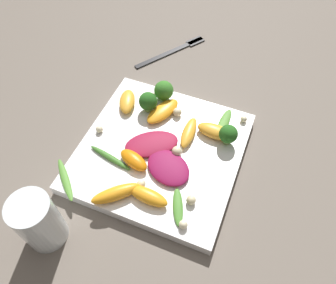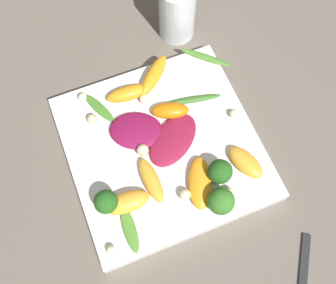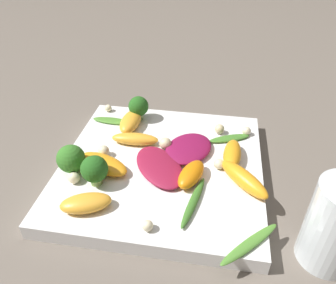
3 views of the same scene
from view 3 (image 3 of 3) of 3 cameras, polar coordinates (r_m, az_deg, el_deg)
The scene contains 26 objects.
ground_plane at distance 0.47m, azimuth -1.09°, elevation -5.49°, with size 2.40×2.40×0.00m, color #6B6056.
plate at distance 0.46m, azimuth -1.11°, elevation -4.50°, with size 0.27×0.27×0.02m.
radicchio_leaf_0 at distance 0.44m, azimuth -1.86°, elevation -4.24°, with size 0.11×0.10×0.01m.
radicchio_leaf_1 at distance 0.47m, azimuth 3.57°, elevation -1.10°, with size 0.10×0.09×0.01m.
orange_segment_0 at distance 0.52m, azimuth -6.52°, elevation 3.58°, with size 0.07×0.03×0.02m.
orange_segment_1 at distance 0.42m, azimuth 13.08°, elevation -6.28°, with size 0.07×0.07×0.02m.
orange_segment_2 at distance 0.40m, azimuth -14.12°, elevation -10.28°, with size 0.05×0.07×0.02m.
orange_segment_3 at distance 0.42m, azimuth 4.07°, elevation -5.61°, with size 0.06×0.04×0.02m.
orange_segment_4 at distance 0.48m, azimuth -5.76°, elevation 0.53°, with size 0.03×0.07×0.02m.
orange_segment_5 at distance 0.46m, azimuth 11.12°, elevation -2.16°, with size 0.07×0.03×0.02m.
orange_segment_6 at distance 0.45m, azimuth -11.24°, elevation -3.75°, with size 0.06×0.08×0.02m.
broccoli_floret_0 at distance 0.53m, azimuth -5.16°, elevation 6.11°, with size 0.03×0.03×0.04m.
broccoli_floret_1 at distance 0.42m, azimuth -12.69°, elevation -4.72°, with size 0.03×0.03×0.04m.
broccoli_floret_2 at distance 0.44m, azimuth -16.53°, elevation -2.86°, with size 0.04×0.04×0.04m.
arugula_sprig_0 at distance 0.54m, azimuth -9.63°, elevation 3.66°, with size 0.02×0.07×0.00m.
arugula_sprig_1 at distance 0.50m, azimuth 10.64°, elevation 0.64°, with size 0.04×0.06×0.01m.
arugula_sprig_2 at distance 0.40m, azimuth 4.45°, elevation -10.29°, with size 0.09×0.03×0.01m.
arugula_sprig_3 at distance 0.37m, azimuth 14.05°, elevation -16.83°, with size 0.07×0.07×0.01m.
macadamia_nut_0 at distance 0.52m, azimuth 13.50°, elevation 1.86°, with size 0.01×0.01×0.01m.
macadamia_nut_1 at distance 0.47m, azimuth -11.20°, elevation -1.63°, with size 0.02×0.02×0.02m.
macadamia_nut_2 at distance 0.45m, azimuth 8.87°, elevation -3.71°, with size 0.01×0.01×0.01m.
macadamia_nut_3 at distance 0.57m, azimuth -10.39°, elevation 5.83°, with size 0.01×0.01×0.01m.
macadamia_nut_4 at distance 0.47m, azimuth -0.93°, elevation -0.24°, with size 0.02×0.02×0.02m.
macadamia_nut_5 at distance 0.51m, azimuth 8.94°, elevation 2.25°, with size 0.02×0.02×0.02m.
macadamia_nut_6 at distance 0.37m, azimuth -3.58°, elevation -14.33°, with size 0.01×0.01×0.01m.
macadamia_nut_7 at distance 0.43m, azimuth -16.07°, elevation -6.01°, with size 0.02×0.02×0.02m.
Camera 3 is at (-0.34, -0.07, 0.31)m, focal length 35.00 mm.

